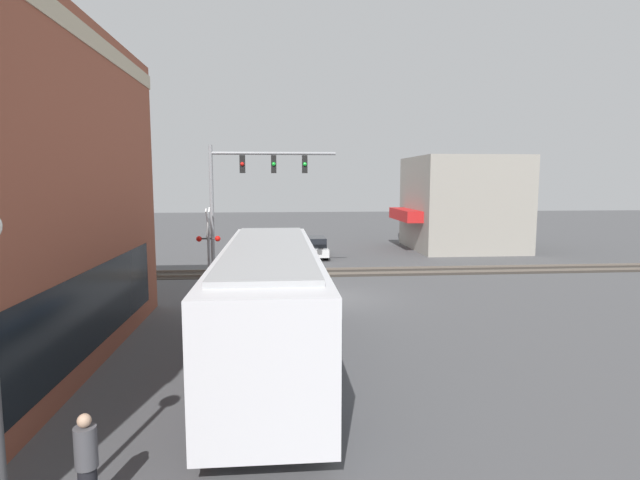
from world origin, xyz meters
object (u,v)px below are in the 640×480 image
at_px(crossing_signal, 208,239).
at_px(parked_car_white, 313,248).
at_px(city_bus, 269,298).
at_px(pedestrian_by_lamp, 87,464).

xyz_separation_m(crossing_signal, parked_car_white, (8.45, -5.73, -1.65)).
bearing_deg(crossing_signal, city_bus, -163.96).
bearing_deg(crossing_signal, pedestrian_by_lamp, -178.56).
distance_m(parked_car_white, pedestrian_by_lamp, 26.16).
height_order(city_bus, crossing_signal, crossing_signal).
bearing_deg(city_bus, crossing_signal, 16.04).
distance_m(city_bus, crossing_signal, 11.33).
bearing_deg(city_bus, parked_car_white, -7.66).
height_order(parked_car_white, pedestrian_by_lamp, pedestrian_by_lamp).
bearing_deg(parked_car_white, crossing_signal, 145.88).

